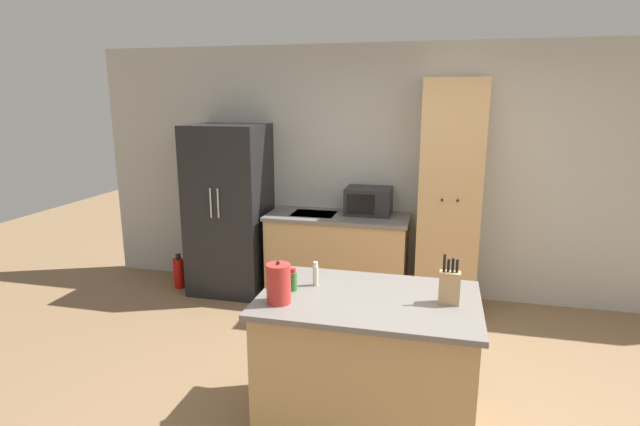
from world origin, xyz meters
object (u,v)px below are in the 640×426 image
Objects in this scene: knife_block at (449,287)px; pantry_cabinet at (449,199)px; spice_bottle_tall_dark at (283,288)px; spice_bottle_short_red at (316,274)px; spice_bottle_green_herb at (293,280)px; spice_bottle_amber_oil at (285,275)px; microwave at (369,201)px; kettle at (279,283)px; fire_extinguisher at (179,273)px; refrigerator at (230,210)px.

pantry_cabinet is at bearing 89.77° from knife_block.
spice_bottle_short_red is (0.16, 0.19, 0.03)m from spice_bottle_tall_dark.
spice_bottle_green_herb is at bearing 61.63° from spice_bottle_tall_dark.
pantry_cabinet is 14.10× the size of spice_bottle_amber_oil.
kettle is at bearing -94.30° from microwave.
pantry_cabinet is 0.81m from microwave.
spice_bottle_green_herb is at bearing -94.05° from microwave.
fire_extinguisher is at bearing 146.21° from knife_block.
microwave is 1.19× the size of fire_extinguisher.
spice_bottle_tall_dark is at bearing -174.42° from knife_block.
spice_bottle_short_red is 0.60× the size of kettle.
refrigerator is 0.94m from fire_extinguisher.
refrigerator is at bearing -178.97° from pantry_cabinet.
spice_bottle_amber_oil is (-1.01, 0.04, -0.03)m from knife_block.
kettle is (-0.14, -0.32, 0.05)m from spice_bottle_short_red.
kettle is at bearing -82.54° from spice_bottle_tall_dark.
microwave is 2.25m from fire_extinguisher.
refrigerator is 1.48m from microwave.
refrigerator is 20.04× the size of spice_bottle_tall_dark.
spice_bottle_green_herb is at bearing -40.65° from spice_bottle_amber_oil.
spice_bottle_green_herb is (-0.94, -0.02, -0.04)m from knife_block.
pantry_cabinet is at bearing -7.76° from microwave.
fire_extinguisher is (-1.87, 2.00, -0.77)m from spice_bottle_tall_dark.
spice_bottle_tall_dark is (-0.19, -2.25, -0.10)m from microwave.
spice_bottle_short_red is 0.19m from spice_bottle_amber_oil.
spice_bottle_amber_oil reaches higher than spice_bottle_tall_dark.
spice_bottle_tall_dark is at bearing -118.37° from spice_bottle_green_herb.
microwave is 2.18m from spice_bottle_green_herb.
spice_bottle_amber_oil is at bearing -45.41° from fire_extinguisher.
microwave is at bearing 6.87° from fire_extinguisher.
kettle is (-0.96, -0.22, 0.01)m from knife_block.
pantry_cabinet is 2.25m from spice_bottle_amber_oil.
refrigerator is 3.89× the size of microwave.
knife_block reaches higher than spice_bottle_amber_oil.
spice_bottle_green_herb is at bearing -135.29° from spice_bottle_short_red.
spice_bottle_short_red reaches higher than fire_extinguisher.
fire_extinguisher is (-2.85, 1.91, -0.83)m from knife_block.
knife_block reaches higher than spice_bottle_tall_dark.
kettle is (1.29, -2.23, 0.12)m from refrigerator.
pantry_cabinet is 2.12m from spice_bottle_short_red.
spice_bottle_tall_dark is 0.57× the size of spice_bottle_short_red.
kettle reaches higher than spice_bottle_short_red.
kettle is at bearing -113.22° from pantry_cabinet.
spice_bottle_short_red is 2.83m from fire_extinguisher.
microwave reaches higher than spice_bottle_amber_oil.
pantry_cabinet reaches higher than microwave.
microwave is at bearing 110.04° from knife_block.
spice_bottle_amber_oil is 0.41× the size of fire_extinguisher.
spice_bottle_short_red is at bearing -91.04° from microwave.
spice_bottle_short_red is (-0.82, 0.10, -0.03)m from knife_block.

